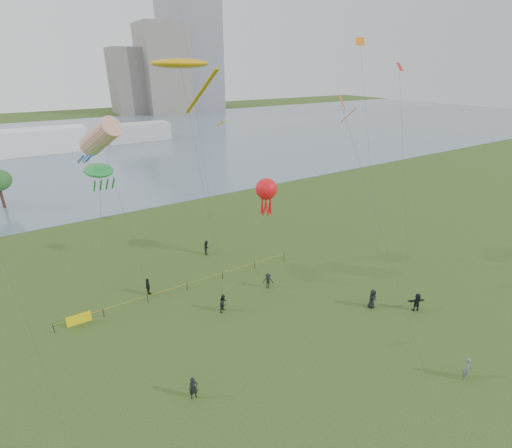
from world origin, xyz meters
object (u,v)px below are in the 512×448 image
kite_flyer (467,369)px  kite_stingray (181,64)px  fence (125,305)px  kite_octopus (266,190)px

kite_flyer → kite_stingray: size_ratio=0.08×
fence → kite_flyer: bearing=-48.9°
kite_flyer → kite_octopus: 23.78m
kite_flyer → kite_stingray: bearing=84.7°
kite_stingray → kite_octopus: 14.80m
kite_flyer → kite_octopus: bearing=71.6°
kite_stingray → fence: bearing=-142.5°
kite_octopus → kite_flyer: bearing=-74.2°
kite_stingray → kite_octopus: kite_stingray is taller
kite_flyer → kite_stingray: (-9.34, 26.73, 20.00)m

